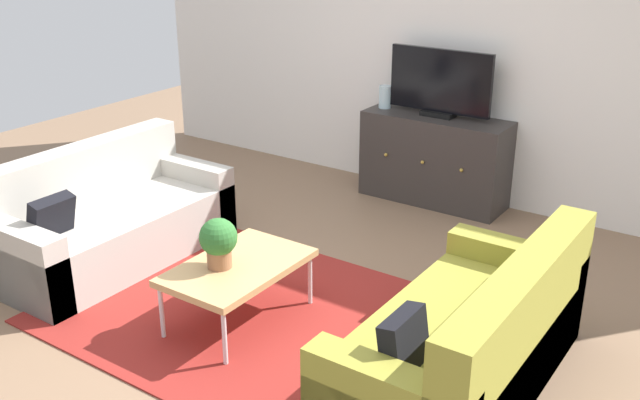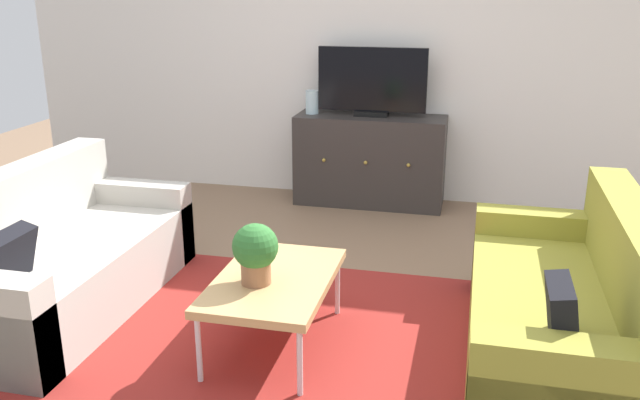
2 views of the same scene
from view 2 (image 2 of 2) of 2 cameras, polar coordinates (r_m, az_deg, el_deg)
ground_plane at (r=3.83m, az=-1.99°, el=-10.52°), size 10.00×10.00×0.00m
wall_back at (r=5.89m, az=4.59°, el=13.24°), size 6.40×0.12×2.70m
area_rug at (r=3.71m, az=-2.62°, el=-11.51°), size 2.50×1.90×0.01m
couch_left_side at (r=4.22m, az=-21.67°, el=-5.01°), size 0.82×1.73×0.82m
couch_right_side at (r=3.54m, az=20.76°, el=-9.30°), size 0.82×1.73×0.82m
coffee_table at (r=3.47m, az=-3.94°, el=-7.01°), size 0.57×0.91×0.40m
potted_plant at (r=3.33m, az=-5.51°, el=-4.32°), size 0.23×0.23×0.31m
tv_console at (r=5.77m, az=4.27°, el=3.39°), size 1.26×0.47×0.76m
flat_screen_tv at (r=5.66m, az=4.46°, el=9.96°), size 0.91×0.16×0.57m
glass_vase at (r=5.77m, az=-0.68°, el=8.33°), size 0.11×0.11×0.20m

